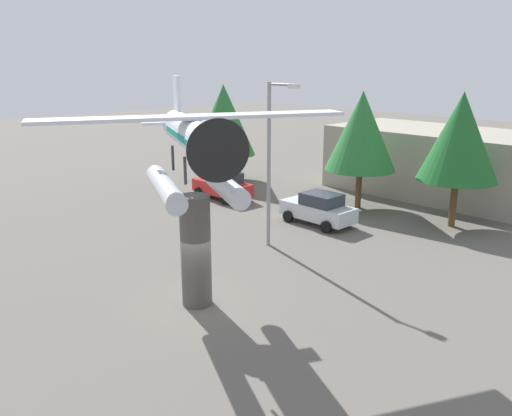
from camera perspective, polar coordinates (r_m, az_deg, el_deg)
ground_plane at (r=20.20m, az=-6.25°, el=-10.07°), size 140.00×140.00×0.00m
display_pedestal at (r=19.40m, az=-6.42°, el=-4.57°), size 1.10×1.10×4.12m
floatplane_monument at (r=18.34m, az=-6.69°, el=6.31°), size 7.14×9.83×4.00m
car_near_red at (r=34.59m, az=-3.56°, el=2.43°), size 4.20×2.02×1.76m
car_mid_silver at (r=29.30m, az=6.69°, el=-0.06°), size 4.20×2.02×1.76m
streetlight_primary at (r=24.86m, az=1.71°, el=5.81°), size 1.84×0.28×7.74m
storefront_building at (r=37.63m, az=18.79°, el=4.67°), size 13.75×7.07×4.29m
tree_west at (r=39.53m, az=-3.45°, el=9.35°), size 4.58×4.58×7.02m
tree_east at (r=32.33m, az=11.17°, el=8.05°), size 4.18×4.18×6.99m
tree_center_back at (r=29.86m, az=20.91°, el=7.09°), size 4.15×4.15×7.16m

